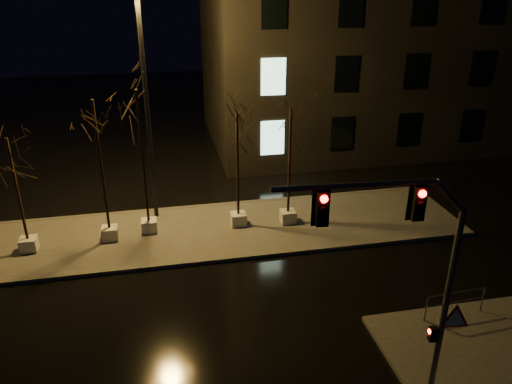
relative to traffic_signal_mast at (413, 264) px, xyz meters
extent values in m
plane|color=black|center=(-3.49, 4.32, -4.26)|extent=(90.00, 90.00, 0.00)
cube|color=#44423D|center=(-3.49, 10.32, -4.18)|extent=(22.00, 5.00, 0.15)
cube|color=#44423D|center=(4.01, 0.82, -4.18)|extent=(7.00, 5.00, 0.15)
cube|color=black|center=(10.51, 22.32, 3.24)|extent=(25.00, 12.00, 15.00)
cube|color=beige|center=(-11.05, 10.01, -3.83)|extent=(0.65, 0.65, 0.55)
cylinder|color=black|center=(-11.05, 10.01, -1.45)|extent=(0.11, 0.11, 4.21)
cube|color=beige|center=(-7.89, 10.31, -3.83)|extent=(0.65, 0.65, 0.55)
cylinder|color=black|center=(-7.89, 10.31, -0.85)|extent=(0.11, 0.11, 5.41)
cube|color=beige|center=(-6.27, 10.67, -3.83)|extent=(0.65, 0.65, 0.55)
cylinder|color=black|center=(-6.27, 10.67, -0.74)|extent=(0.11, 0.11, 5.64)
cube|color=beige|center=(-2.38, 10.53, -3.83)|extent=(0.65, 0.65, 0.55)
cylinder|color=black|center=(-2.38, 10.53, -1.29)|extent=(0.11, 0.11, 4.54)
cube|color=beige|center=(-0.16, 10.33, -3.83)|extent=(0.65, 0.65, 0.55)
cylinder|color=black|center=(-0.16, 10.33, -1.20)|extent=(0.11, 0.11, 4.72)
cylinder|color=#595D61|center=(1.01, -0.08, -1.39)|extent=(0.16, 0.16, 5.43)
cylinder|color=#595D61|center=(-1.55, 0.12, 2.08)|extent=(3.62, 0.41, 0.13)
cube|color=black|center=(-0.07, 0.01, 1.59)|extent=(0.29, 0.22, 0.81)
cube|color=black|center=(-2.24, 0.18, 1.59)|extent=(0.29, 0.22, 0.81)
cube|color=black|center=(0.81, -0.06, -2.12)|extent=(0.21, 0.18, 0.41)
cone|color=red|center=(1.28, -0.14, -1.66)|extent=(0.94, 0.10, 0.94)
sphere|color=#FF0C07|center=(1.01, -0.08, 1.86)|extent=(0.16, 0.16, 0.16)
cylinder|color=black|center=(-5.95, 12.14, 0.76)|extent=(0.19, 0.19, 9.75)
cylinder|color=#595D61|center=(2.39, 2.72, -3.68)|extent=(0.05, 0.05, 0.86)
cylinder|color=#595D61|center=(4.49, 2.84, -3.68)|extent=(0.05, 0.05, 0.86)
cylinder|color=#595D61|center=(3.44, 2.78, -3.20)|extent=(2.10, 0.15, 0.04)
cylinder|color=#595D61|center=(3.44, 2.78, -3.58)|extent=(2.10, 0.15, 0.04)
camera|label=1|loc=(-5.56, -8.99, 6.25)|focal=35.00mm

